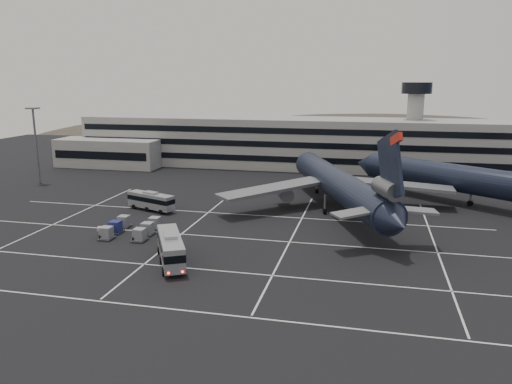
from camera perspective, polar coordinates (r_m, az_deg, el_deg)
ground at (r=77.59m, az=-5.44°, el=-5.99°), size 260.00×260.00×0.00m
lane_markings at (r=77.96m, az=-4.61°, el=-5.88°), size 90.00×55.62×0.01m
terminal at (r=144.33m, az=2.32°, el=5.64°), size 125.00×26.00×24.00m
hills at (r=242.49m, az=11.56°, el=3.78°), size 352.00×180.00×44.00m
lightpole_left at (r=131.48m, az=-23.93°, el=6.00°), size 2.40×2.40×18.28m
trijet_main at (r=96.06m, az=9.53°, el=0.81°), size 44.14×55.39×18.08m
trijet_far at (r=107.57m, az=23.95°, el=1.26°), size 49.39×39.66×18.08m
bus_near at (r=69.97m, az=-9.73°, el=-6.20°), size 8.18×12.10×4.31m
bus_far at (r=98.45m, az=-11.92°, el=-0.93°), size 10.61×5.94×3.68m
tug_a at (r=84.93m, az=-16.92°, el=-4.33°), size 2.23×2.81×1.59m
tug_b at (r=77.05m, az=-9.96°, el=-5.71°), size 2.73×2.85×1.60m
uld_cluster at (r=84.56m, az=-14.05°, el=-4.02°), size 8.20×9.55×2.05m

